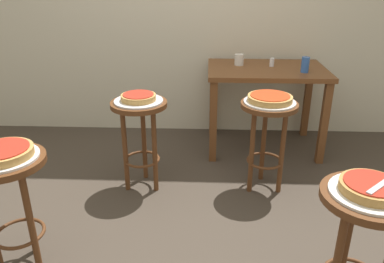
{
  "coord_description": "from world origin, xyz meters",
  "views": [
    {
      "loc": [
        0.18,
        -2.11,
        1.57
      ],
      "look_at": [
        0.09,
        0.09,
        0.62
      ],
      "focal_mm": 35.68,
      "sensor_mm": 36.0,
      "label": 1
    }
  ],
  "objects_px": {
    "cup_far_edge": "(239,60)",
    "pizza_rear": "(270,98)",
    "dining_table": "(266,81)",
    "stool_rear": "(268,125)",
    "pizza_leftside": "(138,97)",
    "cup_near_edge": "(305,65)",
    "serving_plate_foreground": "(370,193)",
    "condiment_shaker": "(272,62)",
    "serving_plate_rear": "(270,102)",
    "stool_middle": "(10,188)",
    "pizza_server_knife": "(382,184)",
    "stool_foreground": "(363,228)",
    "pizza_middle": "(2,152)",
    "serving_plate_leftside": "(139,101)",
    "pizza_foreground": "(371,187)",
    "stool_leftside": "(140,124)",
    "serving_plate_middle": "(3,157)"
  },
  "relations": [
    {
      "from": "serving_plate_leftside",
      "to": "pizza_middle",
      "type": "bearing_deg",
      "value": -120.2
    },
    {
      "from": "pizza_middle",
      "to": "pizza_server_knife",
      "type": "distance_m",
      "value": 1.76
    },
    {
      "from": "serving_plate_foreground",
      "to": "condiment_shaker",
      "type": "xyz_separation_m",
      "value": [
        -0.13,
        1.96,
        0.1
      ]
    },
    {
      "from": "pizza_middle",
      "to": "dining_table",
      "type": "distance_m",
      "value": 2.26
    },
    {
      "from": "serving_plate_leftside",
      "to": "cup_far_edge",
      "type": "height_order",
      "value": "cup_far_edge"
    },
    {
      "from": "stool_foreground",
      "to": "serving_plate_foreground",
      "type": "height_order",
      "value": "serving_plate_foreground"
    },
    {
      "from": "stool_middle",
      "to": "serving_plate_rear",
      "type": "bearing_deg",
      "value": 32.27
    },
    {
      "from": "stool_leftside",
      "to": "serving_plate_leftside",
      "type": "bearing_deg",
      "value": 45.0
    },
    {
      "from": "serving_plate_foreground",
      "to": "condiment_shaker",
      "type": "relative_size",
      "value": 4.64
    },
    {
      "from": "serving_plate_rear",
      "to": "pizza_rear",
      "type": "height_order",
      "value": "pizza_rear"
    },
    {
      "from": "stool_foreground",
      "to": "cup_near_edge",
      "type": "height_order",
      "value": "cup_near_edge"
    },
    {
      "from": "serving_plate_foreground",
      "to": "pizza_foreground",
      "type": "relative_size",
      "value": 1.3
    },
    {
      "from": "condiment_shaker",
      "to": "pizza_middle",
      "type": "bearing_deg",
      "value": -132.81
    },
    {
      "from": "stool_leftside",
      "to": "pizza_foreground",
      "type": "bearing_deg",
      "value": -44.39
    },
    {
      "from": "serving_plate_leftside",
      "to": "pizza_rear",
      "type": "bearing_deg",
      "value": 0.94
    },
    {
      "from": "pizza_leftside",
      "to": "cup_near_edge",
      "type": "bearing_deg",
      "value": 24.93
    },
    {
      "from": "dining_table",
      "to": "stool_foreground",
      "type": "bearing_deg",
      "value": -84.75
    },
    {
      "from": "stool_middle",
      "to": "pizza_leftside",
      "type": "distance_m",
      "value": 1.07
    },
    {
      "from": "cup_far_edge",
      "to": "pizza_rear",
      "type": "bearing_deg",
      "value": -78.88
    },
    {
      "from": "stool_foreground",
      "to": "cup_near_edge",
      "type": "relative_size",
      "value": 5.37
    },
    {
      "from": "serving_plate_rear",
      "to": "stool_middle",
      "type": "bearing_deg",
      "value": -147.73
    },
    {
      "from": "pizza_foreground",
      "to": "serving_plate_rear",
      "type": "distance_m",
      "value": 1.2
    },
    {
      "from": "serving_plate_rear",
      "to": "cup_near_edge",
      "type": "xyz_separation_m",
      "value": [
        0.37,
        0.59,
        0.13
      ]
    },
    {
      "from": "pizza_leftside",
      "to": "pizza_foreground",
      "type": "bearing_deg",
      "value": -44.39
    },
    {
      "from": "serving_plate_foreground",
      "to": "serving_plate_middle",
      "type": "xyz_separation_m",
      "value": [
        -1.71,
        0.25,
        0.0
      ]
    },
    {
      "from": "stool_leftside",
      "to": "dining_table",
      "type": "relative_size",
      "value": 0.67
    },
    {
      "from": "stool_rear",
      "to": "dining_table",
      "type": "relative_size",
      "value": 0.67
    },
    {
      "from": "cup_near_edge",
      "to": "cup_far_edge",
      "type": "distance_m",
      "value": 0.58
    },
    {
      "from": "stool_middle",
      "to": "serving_plate_leftside",
      "type": "xyz_separation_m",
      "value": [
        0.53,
        0.9,
        0.18
      ]
    },
    {
      "from": "stool_foreground",
      "to": "pizza_leftside",
      "type": "relative_size",
      "value": 2.77
    },
    {
      "from": "stool_middle",
      "to": "serving_plate_leftside",
      "type": "bearing_deg",
      "value": 59.8
    },
    {
      "from": "stool_foreground",
      "to": "pizza_middle",
      "type": "relative_size",
      "value": 2.29
    },
    {
      "from": "stool_foreground",
      "to": "cup_far_edge",
      "type": "xyz_separation_m",
      "value": [
        -0.41,
        2.0,
        0.3
      ]
    },
    {
      "from": "stool_foreground",
      "to": "pizza_rear",
      "type": "height_order",
      "value": "pizza_rear"
    },
    {
      "from": "pizza_leftside",
      "to": "cup_far_edge",
      "type": "relative_size",
      "value": 2.55
    },
    {
      "from": "stool_foreground",
      "to": "serving_plate_leftside",
      "type": "distance_m",
      "value": 1.66
    },
    {
      "from": "pizza_foreground",
      "to": "condiment_shaker",
      "type": "xyz_separation_m",
      "value": [
        -0.13,
        1.96,
        0.08
      ]
    },
    {
      "from": "pizza_leftside",
      "to": "serving_plate_rear",
      "type": "distance_m",
      "value": 0.93
    },
    {
      "from": "pizza_foreground",
      "to": "serving_plate_leftside",
      "type": "distance_m",
      "value": 1.66
    },
    {
      "from": "pizza_middle",
      "to": "condiment_shaker",
      "type": "distance_m",
      "value": 2.33
    },
    {
      "from": "stool_middle",
      "to": "cup_far_edge",
      "type": "height_order",
      "value": "cup_far_edge"
    },
    {
      "from": "serving_plate_rear",
      "to": "condiment_shaker",
      "type": "bearing_deg",
      "value": 81.03
    },
    {
      "from": "cup_near_edge",
      "to": "cup_far_edge",
      "type": "bearing_deg",
      "value": 155.86
    },
    {
      "from": "stool_foreground",
      "to": "serving_plate_foreground",
      "type": "xyz_separation_m",
      "value": [
        0.0,
        0.0,
        0.18
      ]
    },
    {
      "from": "serving_plate_leftside",
      "to": "condiment_shaker",
      "type": "distance_m",
      "value": 1.33
    },
    {
      "from": "stool_middle",
      "to": "pizza_rear",
      "type": "distance_m",
      "value": 1.73
    },
    {
      "from": "dining_table",
      "to": "stool_rear",
      "type": "bearing_deg",
      "value": -96.01
    },
    {
      "from": "pizza_server_knife",
      "to": "stool_foreground",
      "type": "bearing_deg",
      "value": 104.27
    },
    {
      "from": "cup_near_edge",
      "to": "serving_plate_middle",
      "type": "bearing_deg",
      "value": -140.42
    },
    {
      "from": "pizza_server_knife",
      "to": "dining_table",
      "type": "bearing_deg",
      "value": 54.04
    }
  ]
}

